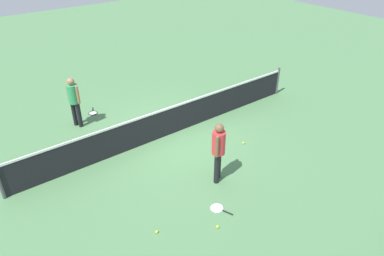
{
  "coord_description": "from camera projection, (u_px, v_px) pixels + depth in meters",
  "views": [
    {
      "loc": [
        -5.34,
        -8.1,
        5.99
      ],
      "look_at": [
        -0.17,
        -1.32,
        0.9
      ],
      "focal_mm": 33.2,
      "sensor_mm": 36.0,
      "label": 1
    }
  ],
  "objects": [
    {
      "name": "tennis_ball_midcourt",
      "position": [
        218.0,
        227.0,
        7.93
      ],
      "size": [
        0.07,
        0.07,
        0.07
      ],
      "primitive_type": "sphere",
      "color": "#C6E033",
      "rests_on": "ground_plane"
    },
    {
      "name": "tennis_ball_near_player",
      "position": [
        157.0,
        232.0,
        7.8
      ],
      "size": [
        0.07,
        0.07,
        0.07
      ],
      "primitive_type": "sphere",
      "color": "#C6E033",
      "rests_on": "ground_plane"
    },
    {
      "name": "player_near_side",
      "position": [
        218.0,
        148.0,
        8.89
      ],
      "size": [
        0.48,
        0.48,
        1.7
      ],
      "color": "black",
      "rests_on": "ground_plane"
    },
    {
      "name": "ground_plane",
      "position": [
        171.0,
        134.0,
        11.38
      ],
      "size": [
        40.0,
        40.0,
        0.0
      ],
      "primitive_type": "plane",
      "color": "#4C7A4C"
    },
    {
      "name": "tennis_racket_near_player",
      "position": [
        218.0,
        208.0,
        8.45
      ],
      "size": [
        0.4,
        0.61,
        0.03
      ],
      "color": "white",
      "rests_on": "ground_plane"
    },
    {
      "name": "court_net",
      "position": [
        171.0,
        120.0,
        11.13
      ],
      "size": [
        10.09,
        0.09,
        1.07
      ],
      "color": "#4C4C51",
      "rests_on": "ground_plane"
    },
    {
      "name": "tennis_ball_by_net",
      "position": [
        244.0,
        143.0,
        10.86
      ],
      "size": [
        0.07,
        0.07,
        0.07
      ],
      "primitive_type": "sphere",
      "color": "#C6E033",
      "rests_on": "ground_plane"
    },
    {
      "name": "player_far_side",
      "position": [
        74.0,
        98.0,
        11.32
      ],
      "size": [
        0.45,
        0.51,
        1.7
      ],
      "color": "black",
      "rests_on": "ground_plane"
    },
    {
      "name": "tennis_racket_far_player",
      "position": [
        93.0,
        113.0,
        12.58
      ],
      "size": [
        0.41,
        0.6,
        0.03
      ],
      "color": "black",
      "rests_on": "ground_plane"
    }
  ]
}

